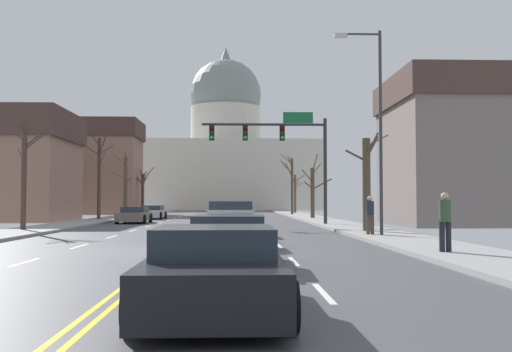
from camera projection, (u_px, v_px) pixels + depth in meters
The scene contains 24 objects.
ground at pixel (174, 250), 18.34m from camera, with size 20.00×180.00×0.20m.
signal_gantry at pixel (281, 143), 36.37m from camera, with size 7.91×0.41×7.07m.
street_lamp_right at pixel (375, 115), 24.81m from camera, with size 2.06×0.24×8.83m.
capitol_building at pixel (225, 158), 102.50m from camera, with size 32.22×22.93×29.17m.
sedan_near_00 at pixel (232, 220), 31.58m from camera, with size 2.08×4.27×1.12m.
pickup_truck_near_01 at pixel (231, 220), 25.58m from camera, with size 2.41×5.23×1.56m.
sedan_near_02 at pixel (234, 231), 19.87m from camera, with size 2.22×4.36×1.14m.
sedan_near_03 at pixel (230, 242), 14.10m from camera, with size 2.25×4.40×1.25m.
sedan_near_04 at pixel (215, 272), 8.27m from camera, with size 2.11×4.44×1.23m.
sedan_oncoming_00 at pixel (134, 215), 40.76m from camera, with size 2.12×4.43×1.14m.
sedan_oncoming_01 at pixel (153, 212), 49.74m from camera, with size 1.99×4.65×1.17m.
flank_building_00 at pixel (79, 167), 66.43m from camera, with size 14.21×7.38×10.82m.
flank_building_01 at pixel (26, 175), 55.59m from camera, with size 8.36×7.08×7.95m.
flank_building_03 at pixel (472, 150), 37.69m from camera, with size 10.72×9.59×9.68m.
bare_tree_00 at pixel (313, 190), 48.54m from camera, with size 2.61×2.05×5.47m.
bare_tree_01 at pixel (125, 186), 52.75m from camera, with size 2.11×0.91×5.86m.
bare_tree_02 at pixel (295, 193), 68.88m from camera, with size 1.57×1.11×4.55m.
bare_tree_03 at pixel (24, 168), 29.20m from camera, with size 2.68×1.96×6.21m.
bare_tree_04 at pixel (292, 183), 61.04m from camera, with size 1.38×1.85×6.40m.
bare_tree_05 at pixel (99, 175), 45.83m from camera, with size 2.52×2.46×7.02m.
bare_tree_06 at pixel (367, 181), 27.86m from camera, with size 2.23×1.96×4.73m.
bare_tree_07 at pixel (143, 191), 66.10m from camera, with size 2.31×2.46×5.35m.
pedestrian_00 at pixel (370, 213), 24.97m from camera, with size 0.35×0.34×1.66m.
pedestrian_01 at pixel (445, 219), 16.47m from camera, with size 0.35×0.34×1.70m.
Camera 1 is at (1.99, -18.50, 1.61)m, focal length 40.40 mm.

